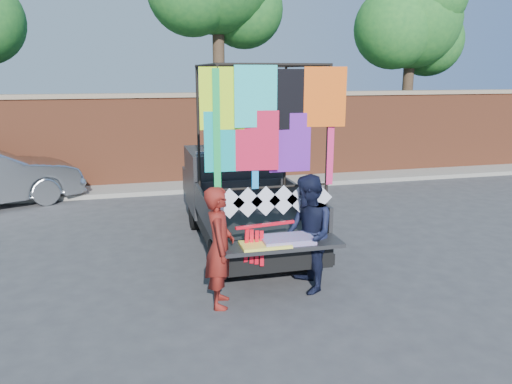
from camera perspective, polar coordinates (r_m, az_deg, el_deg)
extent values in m
plane|color=#38383A|center=(8.18, -0.70, -9.32)|extent=(90.00, 90.00, 0.00)
cube|color=brown|center=(14.56, -7.19, 5.84)|extent=(30.00, 0.35, 2.50)
cube|color=gray|center=(14.45, -7.35, 10.96)|extent=(30.00, 0.45, 0.12)
cube|color=gray|center=(14.09, -6.69, 0.68)|extent=(30.00, 1.20, 0.12)
cylinder|color=#38281C|center=(15.78, -4.23, 11.89)|extent=(0.36, 0.36, 5.46)
sphere|color=#1B5F23|center=(16.45, -1.35, 20.16)|extent=(2.40, 2.40, 2.40)
cylinder|color=#38281C|center=(18.10, 16.85, 10.13)|extent=(0.36, 0.36, 4.55)
sphere|color=#1B5F23|center=(18.15, 17.44, 18.33)|extent=(3.20, 3.20, 3.20)
sphere|color=#1B5F23|center=(18.92, 19.06, 16.02)|extent=(2.40, 2.40, 2.40)
sphere|color=#1B5F23|center=(17.47, 15.54, 17.59)|extent=(2.60, 2.60, 2.60)
cylinder|color=black|center=(10.39, -6.92, -2.49)|extent=(0.22, 0.65, 0.65)
cylinder|color=black|center=(7.89, -4.40, -7.68)|extent=(0.22, 0.65, 0.65)
cylinder|color=black|center=(10.68, 1.28, -1.95)|extent=(0.22, 0.65, 0.65)
cylinder|color=black|center=(8.27, 6.22, -6.72)|extent=(0.22, 0.65, 0.65)
cube|color=black|center=(9.17, -1.06, -3.49)|extent=(1.67, 4.14, 0.30)
cube|color=black|center=(8.40, 0.08, -3.12)|extent=(1.77, 2.26, 0.10)
cube|color=black|center=(8.18, -5.82, -2.08)|extent=(0.06, 2.26, 0.44)
cube|color=black|center=(8.59, 5.70, -1.31)|extent=(0.06, 2.26, 0.44)
cube|color=black|center=(9.39, -1.59, 0.04)|extent=(1.77, 0.06, 0.44)
cube|color=black|center=(10.29, -2.76, 1.51)|extent=(1.77, 1.58, 1.23)
cube|color=#8C9EAD|center=(9.79, -2.26, 3.24)|extent=(1.58, 0.06, 0.54)
cube|color=#8C9EAD|center=(10.96, -3.54, 3.30)|extent=(1.58, 0.10, 0.69)
cube|color=black|center=(11.38, -3.83, 1.40)|extent=(1.72, 0.89, 0.54)
cube|color=black|center=(7.13, 2.83, -6.05)|extent=(1.77, 0.54, 0.06)
cube|color=black|center=(7.47, 2.28, -8.19)|extent=(1.82, 0.15, 0.18)
cylinder|color=black|center=(6.96, -4.28, 4.17)|extent=(0.05, 0.05, 2.46)
cylinder|color=black|center=(8.98, -6.59, 6.24)|extent=(0.05, 0.05, 2.46)
cylinder|color=black|center=(7.41, 8.16, 4.63)|extent=(0.05, 0.05, 2.46)
cylinder|color=black|center=(9.33, 3.35, 6.57)|extent=(0.05, 0.05, 2.46)
cylinder|color=black|center=(7.05, 2.23, 14.36)|extent=(1.67, 0.04, 0.04)
cylinder|color=black|center=(9.05, -1.58, 14.19)|extent=(1.67, 0.04, 0.04)
cylinder|color=black|center=(7.89, -5.79, 14.22)|extent=(0.04, 2.12, 0.04)
cylinder|color=black|center=(8.28, 5.68, 14.18)|extent=(0.04, 2.12, 0.04)
cylinder|color=black|center=(7.23, 2.10, 0.58)|extent=(1.67, 0.04, 0.04)
cube|color=#C5FF1A|center=(6.87, -3.79, 10.66)|extent=(0.61, 0.01, 0.84)
cube|color=#2CD1D1|center=(6.94, 0.35, 10.72)|extent=(0.61, 0.01, 0.84)
cube|color=black|center=(7.11, 4.18, 10.76)|extent=(0.61, 0.01, 0.84)
cube|color=#FD6015|center=(7.25, 8.04, 10.71)|extent=(0.61, 0.01, 0.84)
cube|color=#0CAAAA|center=(6.93, -3.70, 5.37)|extent=(0.61, 0.01, 0.84)
cube|color=red|center=(7.00, 0.34, 5.48)|extent=(0.61, 0.01, 0.84)
cube|color=#6D21A7|center=(7.17, 4.09, 5.64)|extent=(0.61, 0.01, 0.84)
cube|color=green|center=(6.87, -4.51, 6.94)|extent=(0.10, 0.01, 1.67)
cube|color=#E5266A|center=(7.34, 8.59, 7.25)|extent=(0.10, 0.01, 1.67)
cube|color=#1A93EF|center=(6.98, -0.09, 7.09)|extent=(0.10, 0.01, 1.67)
cube|color=white|center=(7.10, -3.04, -1.32)|extent=(0.45, 0.01, 0.45)
cube|color=white|center=(7.15, -0.94, -1.19)|extent=(0.45, 0.01, 0.45)
cube|color=white|center=(7.22, 1.13, -1.05)|extent=(0.45, 0.01, 0.45)
cube|color=white|center=(7.29, 3.16, -0.92)|extent=(0.45, 0.01, 0.45)
cube|color=white|center=(7.37, 5.15, -0.79)|extent=(0.45, 0.01, 0.45)
cube|color=white|center=(7.46, 7.09, -0.66)|extent=(0.45, 0.01, 0.45)
cube|color=#E53272|center=(7.14, 3.59, -5.46)|extent=(0.74, 0.44, 0.08)
cube|color=#FFF850|center=(6.99, 1.06, -6.03)|extent=(0.69, 0.39, 0.04)
imported|color=maroon|center=(6.87, -4.19, -6.31)|extent=(0.52, 0.69, 1.70)
imported|color=black|center=(7.36, 5.95, -4.78)|extent=(0.68, 0.87, 1.75)
cube|color=red|center=(7.01, 1.07, -3.77)|extent=(0.88, 0.16, 0.04)
cube|color=red|center=(7.02, -1.11, -6.16)|extent=(0.06, 0.02, 0.51)
cube|color=red|center=(7.04, -0.51, -6.26)|extent=(0.06, 0.02, 0.51)
cube|color=red|center=(7.07, 0.08, -6.37)|extent=(0.06, 0.02, 0.51)
cube|color=red|center=(7.09, 0.66, -6.47)|extent=(0.06, 0.02, 0.51)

